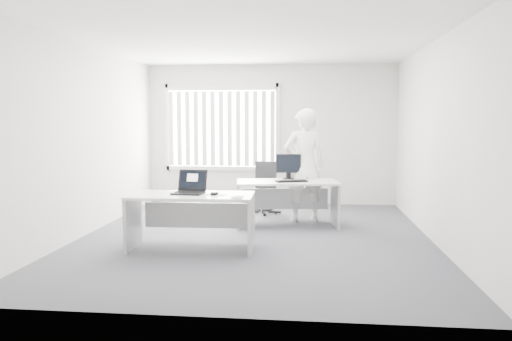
# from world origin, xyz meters

# --- Properties ---
(ground) EXTENTS (6.00, 6.00, 0.00)m
(ground) POSITION_xyz_m (0.00, 0.00, 0.00)
(ground) COLOR #56575F
(ground) RESTS_ON ground
(wall_back) EXTENTS (5.00, 0.02, 2.80)m
(wall_back) POSITION_xyz_m (0.00, 3.00, 1.40)
(wall_back) COLOR silver
(wall_back) RESTS_ON ground
(wall_front) EXTENTS (5.00, 0.02, 2.80)m
(wall_front) POSITION_xyz_m (0.00, -3.00, 1.40)
(wall_front) COLOR silver
(wall_front) RESTS_ON ground
(wall_left) EXTENTS (0.02, 6.00, 2.80)m
(wall_left) POSITION_xyz_m (-2.50, 0.00, 1.40)
(wall_left) COLOR silver
(wall_left) RESTS_ON ground
(wall_right) EXTENTS (0.02, 6.00, 2.80)m
(wall_right) POSITION_xyz_m (2.50, 0.00, 1.40)
(wall_right) COLOR silver
(wall_right) RESTS_ON ground
(ceiling) EXTENTS (5.00, 6.00, 0.02)m
(ceiling) POSITION_xyz_m (0.00, 0.00, 2.80)
(ceiling) COLOR silver
(ceiling) RESTS_ON wall_back
(window) EXTENTS (2.32, 0.06, 1.76)m
(window) POSITION_xyz_m (-1.00, 2.96, 1.55)
(window) COLOR silver
(window) RESTS_ON wall_back
(blinds) EXTENTS (2.20, 0.10, 1.50)m
(blinds) POSITION_xyz_m (-1.00, 2.90, 1.52)
(blinds) COLOR silver
(blinds) RESTS_ON wall_back
(desk_near) EXTENTS (1.63, 0.81, 0.73)m
(desk_near) POSITION_xyz_m (-0.75, -0.79, 0.53)
(desk_near) COLOR white
(desk_near) RESTS_ON ground
(desk_far) EXTENTS (1.68, 0.95, 0.73)m
(desk_far) POSITION_xyz_m (0.43, 0.81, 0.52)
(desk_far) COLOR white
(desk_far) RESTS_ON ground
(office_chair) EXTENTS (0.60, 0.60, 0.94)m
(office_chair) POSITION_xyz_m (-0.04, 1.89, 0.29)
(office_chair) COLOR black
(office_chair) RESTS_ON ground
(person) EXTENTS (0.78, 0.61, 1.88)m
(person) POSITION_xyz_m (0.69, 1.24, 0.94)
(person) COLOR white
(person) RESTS_ON ground
(laptop) EXTENTS (0.43, 0.40, 0.31)m
(laptop) POSITION_xyz_m (-0.79, -0.78, 0.89)
(laptop) COLOR black
(laptop) RESTS_ON desk_near
(paper_sheet) EXTENTS (0.29, 0.22, 0.00)m
(paper_sheet) POSITION_xyz_m (-0.42, -0.83, 0.73)
(paper_sheet) COLOR white
(paper_sheet) RESTS_ON desk_near
(mouse) EXTENTS (0.08, 0.12, 0.05)m
(mouse) POSITION_xyz_m (-0.44, -0.83, 0.76)
(mouse) COLOR #BAB9BC
(mouse) RESTS_ON paper_sheet
(booklet) EXTENTS (0.14, 0.19, 0.01)m
(booklet) POSITION_xyz_m (-0.11, -1.01, 0.74)
(booklet) COLOR white
(booklet) RESTS_ON desk_near
(keyboard) EXTENTS (0.52, 0.31, 0.02)m
(keyboard) POSITION_xyz_m (0.50, 0.70, 0.74)
(keyboard) COLOR black
(keyboard) RESTS_ON desk_far
(monitor) EXTENTS (0.42, 0.16, 0.41)m
(monitor) POSITION_xyz_m (0.44, 1.10, 0.93)
(monitor) COLOR black
(monitor) RESTS_ON desk_far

